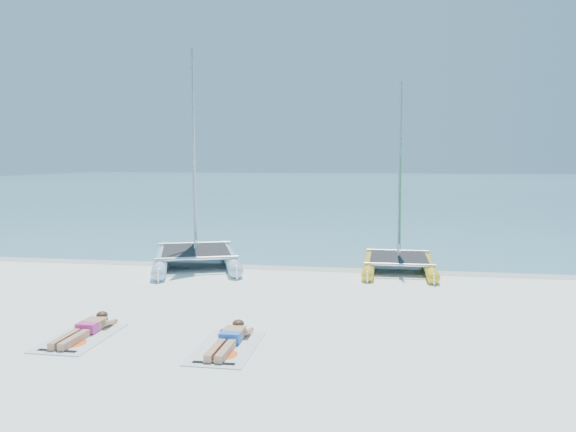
# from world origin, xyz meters

# --- Properties ---
(ground) EXTENTS (140.00, 140.00, 0.00)m
(ground) POSITION_xyz_m (0.00, 0.00, 0.00)
(ground) COLOR white
(ground) RESTS_ON ground
(sea) EXTENTS (140.00, 115.00, 0.01)m
(sea) POSITION_xyz_m (0.00, 63.00, 0.01)
(sea) COLOR #7CC0D0
(sea) RESTS_ON ground
(wet_sand_strip) EXTENTS (140.00, 1.40, 0.01)m
(wet_sand_strip) POSITION_xyz_m (0.00, 5.50, 0.00)
(wet_sand_strip) COLOR silver
(wet_sand_strip) RESTS_ON ground
(catamaran_blue) EXTENTS (4.10, 5.71, 7.06)m
(catamaran_blue) POSITION_xyz_m (-2.81, 5.38, 2.11)
(catamaran_blue) COLOR #BAD0F4
(catamaran_blue) RESTS_ON ground
(catamaran_yellow) EXTENTS (2.05, 4.56, 5.81)m
(catamaran_yellow) POSITION_xyz_m (3.40, 5.95, 1.83)
(catamaran_yellow) COLOR yellow
(catamaran_yellow) RESTS_ON ground
(towel_a) EXTENTS (1.00, 1.85, 0.02)m
(towel_a) POSITION_xyz_m (-2.49, -1.97, 0.01)
(towel_a) COLOR silver
(towel_a) RESTS_ON ground
(sunbather_a) EXTENTS (0.37, 1.73, 0.26)m
(sunbather_a) POSITION_xyz_m (-2.49, -1.78, 0.12)
(sunbather_a) COLOR tan
(sunbather_a) RESTS_ON towel_a
(towel_b) EXTENTS (1.00, 1.85, 0.02)m
(towel_b) POSITION_xyz_m (0.29, -2.09, 0.01)
(towel_b) COLOR silver
(towel_b) RESTS_ON ground
(sunbather_b) EXTENTS (0.37, 1.73, 0.26)m
(sunbather_b) POSITION_xyz_m (0.29, -1.90, 0.12)
(sunbather_b) COLOR tan
(sunbather_b) RESTS_ON towel_b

